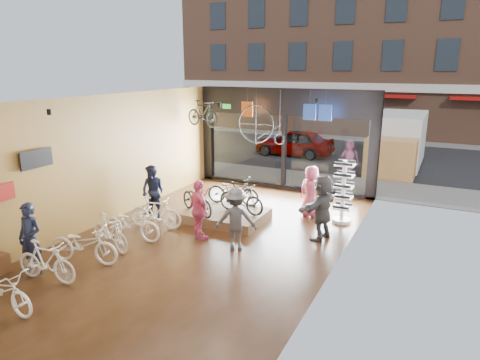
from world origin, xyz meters
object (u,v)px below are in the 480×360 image
Objects in this scene: floor_bike_3 at (110,232)px; hung_bike at (203,113)px; box_truck at (397,143)px; display_bike_mid at (241,198)px; customer_3 at (236,219)px; customer_0 at (30,239)px; customer_2 at (199,210)px; customer_4 at (311,192)px; display_platform at (225,215)px; street_car at (294,143)px; penny_farthing at (263,126)px; floor_bike_0 at (2,290)px; floor_bike_4 at (131,223)px; sunglasses_rack at (343,192)px; display_bike_left at (197,199)px; floor_bike_5 at (155,213)px; display_bike_right at (233,191)px; floor_bike_2 at (84,244)px; customer_1 at (153,192)px; customer_5 at (322,207)px.

floor_bike_3 is 0.98× the size of hung_bike.
box_truck is 9.79m from display_bike_mid.
customer_3 is 1.04× the size of hung_bike.
customer_2 is at bearing 49.76° from customer_0.
customer_4 reaches higher than display_bike_mid.
display_platform is at bearing 60.16° from customer_0.
display_platform is (1.34, -10.25, -0.55)m from street_car.
customer_0 is 0.96× the size of penny_farthing.
floor_bike_4 is at bearing 2.70° from floor_bike_0.
floor_bike_0 is at bearing -135.81° from sunglasses_rack.
floor_bike_5 is at bearing 166.54° from display_bike_left.
customer_2 is at bearing 67.83° from customer_4.
customer_0 is (-2.22, -5.67, 0.08)m from display_bike_right.
customer_0 is at bearing -171.81° from display_bike_left.
floor_bike_3 reaches higher than display_platform.
floor_bike_0 is 2.25m from floor_bike_2.
penny_farthing is (0.52, 3.75, 1.76)m from display_bike_left.
customer_2 is (2.22, -0.90, 0.01)m from customer_1.
floor_bike_2 is 3.73m from customer_3.
street_car is at bearing 81.34° from customer_0.
sunglasses_rack is (4.72, 7.73, 0.52)m from floor_bike_0.
hung_bike is at bearing -159.77° from penny_farthing.
hung_bike reaches higher than customer_5.
customer_4 is (3.71, 7.81, 0.37)m from floor_bike_0.
customer_1 is at bearing 113.83° from display_bike_mid.
customer_5 reaches higher than customer_3.
hung_bike is at bearing 154.82° from sunglasses_rack.
customer_1 reaches higher than display_bike_left.
hung_bike is (-2.07, -0.76, 0.43)m from penny_farthing.
customer_5 is (2.96, 1.50, 0.07)m from customer_2.
customer_5 is (2.52, -0.16, 0.13)m from display_bike_mid.
floor_bike_2 is 3.03m from customer_2.
box_truck is at bearing -170.21° from customer_5.
display_bike_left is (-0.66, -0.54, 0.59)m from display_platform.
customer_0 is (-2.82, -5.03, 0.06)m from display_bike_mid.
penny_farthing is at bearing -123.31° from box_truck.
display_platform is 1.03m from display_bike_left.
display_bike_left is at bearing -54.90° from floor_bike_5.
display_bike_left is at bearing 64.65° from customer_0.
customer_1 reaches higher than display_bike_mid.
street_car is 14.33m from floor_bike_2.
customer_5 is 1.54m from sunglasses_rack.
street_car is at bearing 18.31° from display_bike_mid.
customer_1 is at bearing 11.37° from customer_2.
floor_bike_5 is 2.54m from display_bike_mid.
floor_bike_3 is (0.03, 0.87, -0.00)m from floor_bike_2.
street_car is 11.95m from customer_2.
floor_bike_5 is 0.66× the size of display_platform.
floor_bike_5 is (-0.16, -11.73, -0.22)m from street_car.
customer_1 is (-0.65, 0.76, 0.35)m from floor_bike_5.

